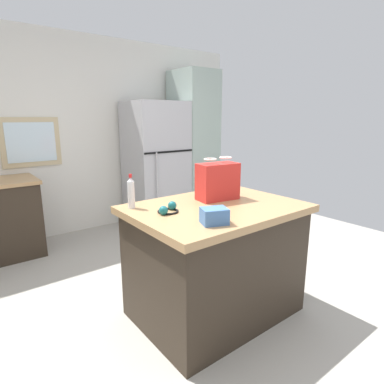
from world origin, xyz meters
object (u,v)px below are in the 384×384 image
shopping_bag (218,181)px  small_box (214,216)px  refrigerator (156,164)px  ear_defenders (168,209)px  tall_cabinet (193,146)px  bottle (131,193)px  kitchen_island (215,260)px

shopping_bag → small_box: size_ratio=2.17×
refrigerator → shopping_bag: 2.22m
ear_defenders → refrigerator: bearing=60.6°
tall_cabinet → bottle: bearing=-137.3°
kitchen_island → refrigerator: size_ratio=0.73×
bottle → ear_defenders: bottle is taller
shopping_bag → refrigerator: bearing=71.7°
shopping_bag → bottle: 0.71m
tall_cabinet → bottle: 2.81m
kitchen_island → tall_cabinet: tall_cabinet is taller
ear_defenders → small_box: bearing=-76.3°
kitchen_island → ear_defenders: 0.61m
tall_cabinet → shopping_bag: bearing=-123.5°
small_box → bottle: bottle is taller
small_box → bottle: 0.69m
refrigerator → shopping_bag: bearing=-108.3°
refrigerator → shopping_bag: size_ratio=5.06×
tall_cabinet → bottle: size_ratio=8.75×
kitchen_island → refrigerator: 2.42m
refrigerator → kitchen_island: bearing=-110.3°
refrigerator → tall_cabinet: 0.73m
tall_cabinet → shopping_bag: 2.52m
small_box → ear_defenders: (-0.09, 0.39, -0.03)m
kitchen_island → refrigerator: (0.83, 2.23, 0.43)m
tall_cabinet → ear_defenders: bearing=-131.5°
small_box → ear_defenders: small_box is taller
refrigerator → small_box: refrigerator is taller
shopping_bag → kitchen_island: bearing=-135.1°
tall_cabinet → shopping_bag: tall_cabinet is taller
tall_cabinet → ear_defenders: size_ratio=10.98×
tall_cabinet → ear_defenders: tall_cabinet is taller
refrigerator → ear_defenders: size_ratio=8.70×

